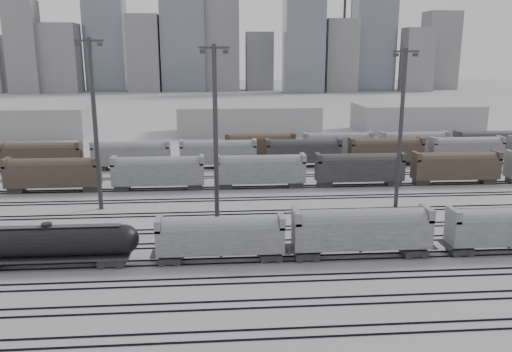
{
  "coord_description": "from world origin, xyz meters",
  "views": [
    {
      "loc": [
        0.85,
        -49.45,
        21.47
      ],
      "look_at": [
        6.6,
        23.78,
        4.0
      ],
      "focal_mm": 35.0,
      "sensor_mm": 36.0,
      "label": 1
    }
  ],
  "objects": [
    {
      "name": "hopper_car_b",
      "position": [
        16.37,
        1.0,
        3.34
      ],
      "size": [
        15.13,
        3.01,
        5.41
      ],
      "color": "#242426",
      "rests_on": "ground"
    },
    {
      "name": "light_mast_b",
      "position": [
        -16.19,
        21.6,
        12.83
      ],
      "size": [
        3.87,
        0.62,
        24.19
      ],
      "color": "#323234",
      "rests_on": "ground"
    },
    {
      "name": "skyline",
      "position": [
        10.84,
        280.0,
        34.73
      ],
      "size": [
        316.0,
        22.4,
        95.0
      ],
      "color": "gray",
      "rests_on": "ground"
    },
    {
      "name": "tracks",
      "position": [
        0.0,
        17.5,
        0.08
      ],
      "size": [
        220.0,
        71.5,
        0.16
      ],
      "color": "black",
      "rests_on": "ground"
    },
    {
      "name": "light_mast_d",
      "position": [
        26.96,
        19.35,
        12.07
      ],
      "size": [
        3.64,
        0.58,
        22.76
      ],
      "color": "#323234",
      "rests_on": "ground"
    },
    {
      "name": "light_mast_c",
      "position": [
        0.64,
        12.47,
        12.25
      ],
      "size": [
        3.7,
        0.59,
        23.1
      ],
      "color": "#323234",
      "rests_on": "ground"
    },
    {
      "name": "hopper_car_a",
      "position": [
        1.0,
        1.0,
        3.02
      ],
      "size": [
        13.65,
        2.71,
        4.88
      ],
      "color": "#242426",
      "rests_on": "ground"
    },
    {
      "name": "bg_string_near",
      "position": [
        8.0,
        32.0,
        2.8
      ],
      "size": [
        151.0,
        3.0,
        5.6
      ],
      "color": "gray",
      "rests_on": "ground"
    },
    {
      "name": "tank_car_b",
      "position": [
        -16.92,
        1.0,
        2.67
      ],
      "size": [
        18.69,
        3.11,
        4.62
      ],
      "color": "#242426",
      "rests_on": "ground"
    },
    {
      "name": "hopper_car_c",
      "position": [
        33.44,
        1.0,
        3.16
      ],
      "size": [
        14.3,
        2.84,
        5.11
      ],
      "color": "#242426",
      "rests_on": "ground"
    },
    {
      "name": "crane_left",
      "position": [
        -28.74,
        305.0,
        57.39
      ],
      "size": [
        42.0,
        1.8,
        100.0
      ],
      "color": "#323234",
      "rests_on": "ground"
    },
    {
      "name": "bg_string_mid",
      "position": [
        18.0,
        48.0,
        2.8
      ],
      "size": [
        151.0,
        3.0,
        5.6
      ],
      "color": "#242426",
      "rests_on": "ground"
    },
    {
      "name": "ground",
      "position": [
        0.0,
        0.0,
        0.0
      ],
      "size": [
        900.0,
        900.0,
        0.0
      ],
      "primitive_type": "plane",
      "color": "#B3B3B8",
      "rests_on": "ground"
    },
    {
      "name": "warehouse_right",
      "position": [
        60.0,
        95.0,
        4.0
      ],
      "size": [
        35.0,
        18.0,
        8.0
      ],
      "primitive_type": "cube",
      "color": "#969698",
      "rests_on": "ground"
    },
    {
      "name": "bg_string_far",
      "position": [
        35.5,
        56.0,
        2.8
      ],
      "size": [
        66.0,
        3.0,
        5.6
      ],
      "color": "#46372C",
      "rests_on": "ground"
    },
    {
      "name": "warehouse_mid",
      "position": [
        10.0,
        95.0,
        4.0
      ],
      "size": [
        40.0,
        18.0,
        8.0
      ],
      "primitive_type": "cube",
      "color": "#969698",
      "rests_on": "ground"
    },
    {
      "name": "crane_right",
      "position": [
        91.26,
        305.0,
        57.39
      ],
      "size": [
        42.0,
        1.8,
        100.0
      ],
      "color": "#323234",
      "rests_on": "ground"
    }
  ]
}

